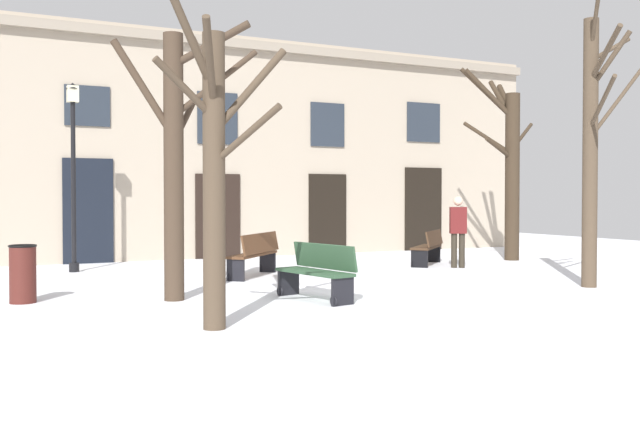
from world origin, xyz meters
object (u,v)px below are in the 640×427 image
tree_foreground (214,159)px  bench_far_corner (428,247)px  tree_center (175,154)px  tree_left_of_center (592,143)px  person_strolling (458,228)px  litter_bin (23,274)px  tree_right_of_center (509,163)px  bench_by_litter_bin (317,271)px  bench_near_lamp (255,253)px  streetlamp (73,157)px

tree_foreground → bench_far_corner: bearing=38.4°
tree_center → tree_foreground: (-0.20, -2.65, -0.20)m
tree_left_of_center → person_strolling: size_ratio=3.22×
person_strolling → bench_far_corner: bearing=-47.9°
tree_foreground → litter_bin: size_ratio=4.72×
tree_foreground → person_strolling: tree_foreground is taller
tree_right_of_center → bench_by_litter_bin: tree_right_of_center is taller
tree_left_of_center → bench_far_corner: tree_left_of_center is taller
tree_foreground → bench_near_lamp: bearing=64.1°
litter_bin → person_strolling: bearing=8.5°
tree_left_of_center → bench_near_lamp: size_ratio=3.22×
bench_far_corner → tree_foreground: bearing=-4.9°
streetlamp → bench_by_litter_bin: bearing=-64.0°
tree_foreground → tree_right_of_center: 11.57m
tree_center → tree_foreground: size_ratio=1.02×
tree_left_of_center → bench_by_litter_bin: (-5.21, 0.81, -2.20)m
tree_foreground → person_strolling: bearing=33.0°
tree_foreground → person_strolling: size_ratio=2.58×
litter_bin → person_strolling: size_ratio=0.55×
tree_foreground → bench_near_lamp: 6.04m
tree_center → bench_by_litter_bin: tree_center is taller
tree_left_of_center → bench_near_lamp: (-4.93, 4.34, -2.17)m
tree_right_of_center → streetlamp: 10.83m
tree_left_of_center → person_strolling: 4.32m
litter_bin → person_strolling: person_strolling is taller
streetlamp → tree_center: bearing=-79.8°
person_strolling → bench_by_litter_bin: bearing=59.9°
tree_right_of_center → tree_center: bearing=-161.4°
tree_center → bench_by_litter_bin: size_ratio=2.70×
tree_center → person_strolling: 7.72m
tree_left_of_center → streetlamp: (-8.20, 6.96, -0.12)m
tree_center → bench_by_litter_bin: bearing=-24.6°
tree_foreground → tree_right_of_center: (9.93, 5.93, 0.41)m
litter_bin → tree_center: bearing=-19.1°
tree_right_of_center → streetlamp: (-10.66, 1.92, -0.01)m
tree_foreground → bench_far_corner: 9.40m
tree_center → bench_near_lamp: bearing=47.8°
tree_foreground → streetlamp: size_ratio=1.03×
bench_near_lamp → bench_by_litter_bin: 3.54m
tree_left_of_center → litter_bin: 10.08m
tree_right_of_center → bench_near_lamp: (-7.39, -0.70, -2.06)m
tree_foreground → litter_bin: (-2.03, 3.42, -1.68)m
tree_right_of_center → streetlamp: bearing=169.8°
bench_far_corner → person_strolling: person_strolling is taller
tree_left_of_center → person_strolling: bearing=90.2°
tree_foreground → tree_right_of_center: size_ratio=0.85×
tree_left_of_center → bench_by_litter_bin: size_ratio=3.29×
bench_near_lamp → bench_far_corner: size_ratio=1.11×
tree_center → tree_foreground: tree_center is taller
litter_bin → bench_near_lamp: litter_bin is taller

